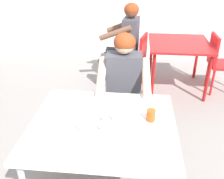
% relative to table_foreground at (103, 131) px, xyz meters
% --- Properties ---
extents(table_foreground, '(1.06, 0.93, 0.74)m').
position_rel_table_foreground_xyz_m(table_foreground, '(0.00, 0.00, 0.00)').
color(table_foreground, silver).
rests_on(table_foreground, ground).
extents(thali_tray, '(0.28, 0.28, 0.03)m').
position_rel_table_foreground_xyz_m(thali_tray, '(-0.05, -0.01, 0.08)').
color(thali_tray, '#B7BABF').
rests_on(thali_tray, table_foreground).
extents(drinking_cup, '(0.07, 0.07, 0.09)m').
position_rel_table_foreground_xyz_m(drinking_cup, '(0.35, 0.07, 0.12)').
color(drinking_cup, '#D84C19').
rests_on(drinking_cup, table_foreground).
extents(chair_foreground, '(0.42, 0.40, 0.82)m').
position_rel_table_foreground_xyz_m(chair_foreground, '(0.11, 0.88, -0.19)').
color(chair_foreground, red).
rests_on(chair_foreground, ground).
extents(diner_foreground, '(0.51, 0.56, 1.21)m').
position_rel_table_foreground_xyz_m(diner_foreground, '(0.12, 0.67, 0.05)').
color(diner_foreground, '#242424').
rests_on(diner_foreground, ground).
extents(table_background_red, '(0.85, 0.89, 0.72)m').
position_rel_table_foreground_xyz_m(table_background_red, '(0.83, 2.07, -0.03)').
color(table_background_red, red).
rests_on(table_background_red, ground).
extents(chair_red_left, '(0.49, 0.47, 0.82)m').
position_rel_table_foreground_xyz_m(chair_red_left, '(0.21, 2.03, -0.19)').
color(chair_red_left, red).
rests_on(chair_red_left, ground).
extents(chair_red_right, '(0.40, 0.40, 0.85)m').
position_rel_table_foreground_xyz_m(chair_red_right, '(1.41, 2.02, -0.18)').
color(chair_red_right, red).
rests_on(chair_red_right, ground).
extents(patron_background, '(0.59, 0.55, 1.25)m').
position_rel_table_foreground_xyz_m(patron_background, '(0.04, 2.08, 0.07)').
color(patron_background, '#3C3C3C').
rests_on(patron_background, ground).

